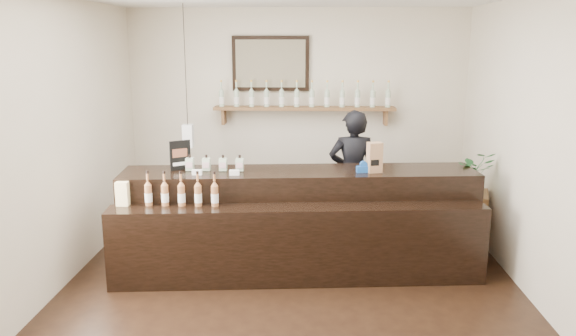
{
  "coord_description": "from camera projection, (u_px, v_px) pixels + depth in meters",
  "views": [
    {
      "loc": [
        0.16,
        -5.06,
        2.38
      ],
      "look_at": [
        -0.05,
        0.7,
        1.07
      ],
      "focal_mm": 35.0,
      "sensor_mm": 36.0,
      "label": 1
    }
  ],
  "objects": [
    {
      "name": "paper_bag",
      "position": [
        375.0,
        157.0,
        5.8
      ],
      "size": [
        0.17,
        0.14,
        0.31
      ],
      "color": "#A3754E",
      "rests_on": "counter"
    },
    {
      "name": "potted_plant",
      "position": [
        473.0,
        172.0,
        6.25
      ],
      "size": [
        0.49,
        0.44,
        0.48
      ],
      "primitive_type": "imported",
      "rotation": [
        0.0,
        0.0,
        0.16
      ],
      "color": "#2B6D34",
      "rests_on": "side_cabinet"
    },
    {
      "name": "back_wall_decor",
      "position": [
        286.0,
        89.0,
        7.39
      ],
      "size": [
        2.66,
        0.96,
        1.69
      ],
      "color": "brown",
      "rests_on": "ground"
    },
    {
      "name": "counter",
      "position": [
        298.0,
        224.0,
        5.9
      ],
      "size": [
        3.77,
        1.29,
        1.21
      ],
      "color": "black",
      "rests_on": "ground"
    },
    {
      "name": "ground",
      "position": [
        291.0,
        291.0,
        5.46
      ],
      "size": [
        5.0,
        5.0,
        0.0
      ],
      "primitive_type": "plane",
      "color": "black",
      "rests_on": "ground"
    },
    {
      "name": "side_cabinet",
      "position": [
        469.0,
        223.0,
        6.38
      ],
      "size": [
        0.47,
        0.57,
        0.71
      ],
      "color": "brown",
      "rests_on": "ground"
    },
    {
      "name": "shopkeeper",
      "position": [
        353.0,
        167.0,
        6.75
      ],
      "size": [
        0.66,
        0.45,
        1.79
      ],
      "primitive_type": "imported",
      "rotation": [
        0.0,
        0.0,
        3.17
      ],
      "color": "black",
      "rests_on": "ground"
    },
    {
      "name": "room_shell",
      "position": [
        291.0,
        117.0,
        5.09
      ],
      "size": [
        5.0,
        5.0,
        5.0
      ],
      "color": "beige",
      "rests_on": "ground"
    },
    {
      "name": "tape_dispenser",
      "position": [
        363.0,
        168.0,
        5.81
      ],
      "size": [
        0.15,
        0.08,
        0.12
      ],
      "color": "#174EA5",
      "rests_on": "counter"
    },
    {
      "name": "promo_sign",
      "position": [
        180.0,
        155.0,
        5.91
      ],
      "size": [
        0.2,
        0.14,
        0.31
      ],
      "color": "black",
      "rests_on": "counter"
    }
  ]
}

